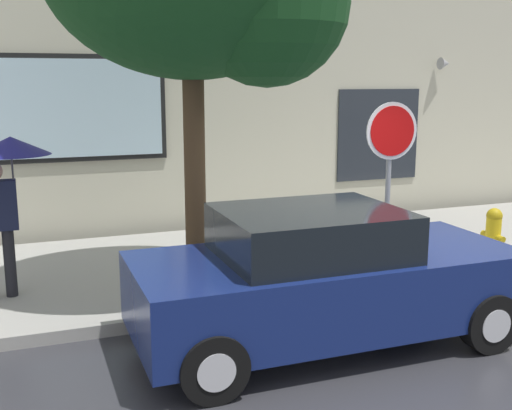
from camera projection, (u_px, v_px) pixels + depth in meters
ground_plane at (369, 337)px, 7.01m from camera, size 60.00×60.00×0.00m
sidewalk at (269, 259)px, 9.75m from camera, size 20.00×4.00×0.15m
building_facade at (218, 40)px, 11.36m from camera, size 20.00×0.67×7.00m
parked_car at (324, 279)px, 6.70m from camera, size 4.10×1.81×1.49m
fire_hydrant at (493, 235)px, 9.31m from camera, size 0.30×0.44×0.80m
pedestrian_with_umbrella at (5, 173)px, 7.59m from camera, size 0.94×0.93×1.98m
stop_sign at (390, 155)px, 8.40m from camera, size 0.76×0.10×2.36m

